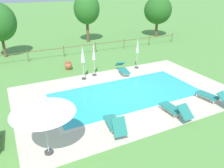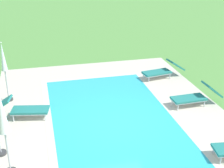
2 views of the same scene
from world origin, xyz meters
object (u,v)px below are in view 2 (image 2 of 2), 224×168
(sun_lounger_north_near_steps, at_px, (195,96))
(sun_lounger_south_near_corner, at_px, (22,109))
(sun_lounger_north_mid, at_px, (162,70))
(patio_umbrella_closed_row_west, at_px, (4,63))
(patio_umbrella_closed_row_mid_west, at_px, (3,118))

(sun_lounger_north_near_steps, height_order, sun_lounger_south_near_corner, sun_lounger_north_near_steps)
(sun_lounger_north_near_steps, bearing_deg, sun_lounger_north_mid, 3.52)
(sun_lounger_north_near_steps, relative_size, patio_umbrella_closed_row_west, 0.83)
(sun_lounger_north_near_steps, relative_size, sun_lounger_south_near_corner, 0.95)
(sun_lounger_north_mid, xyz_separation_m, patio_umbrella_closed_row_west, (-0.81, 6.83, 1.20))
(patio_umbrella_closed_row_west, bearing_deg, sun_lounger_south_near_corner, -160.79)
(patio_umbrella_closed_row_mid_west, bearing_deg, sun_lounger_south_near_corner, -5.04)
(sun_lounger_north_near_steps, relative_size, patio_umbrella_closed_row_mid_west, 0.82)
(sun_lounger_south_near_corner, height_order, patio_umbrella_closed_row_west, patio_umbrella_closed_row_west)
(sun_lounger_north_mid, height_order, sun_lounger_south_near_corner, sun_lounger_north_mid)
(patio_umbrella_closed_row_mid_west, bearing_deg, sun_lounger_north_mid, -50.20)
(sun_lounger_north_mid, height_order, patio_umbrella_closed_row_west, patio_umbrella_closed_row_west)
(sun_lounger_north_near_steps, distance_m, sun_lounger_north_mid, 2.92)
(sun_lounger_south_near_corner, relative_size, patio_umbrella_closed_row_mid_west, 0.86)
(sun_lounger_north_mid, relative_size, patio_umbrella_closed_row_mid_west, 0.85)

